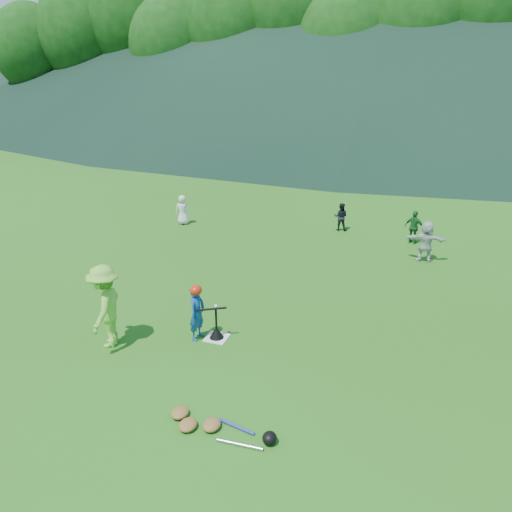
{
  "coord_description": "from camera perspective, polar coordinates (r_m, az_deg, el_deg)",
  "views": [
    {
      "loc": [
        3.68,
        -8.22,
        5.33
      ],
      "look_at": [
        0.0,
        2.5,
        0.9
      ],
      "focal_mm": 35.0,
      "sensor_mm": 36.0,
      "label": 1
    }
  ],
  "objects": [
    {
      "name": "fielder_c",
      "position": [
        16.26,
        17.62,
        3.14
      ],
      "size": [
        0.67,
        0.46,
        1.05
      ],
      "primitive_type": "imported",
      "rotation": [
        0.0,
        0.0,
        2.78
      ],
      "color": "#1A5924",
      "rests_on": "ground"
    },
    {
      "name": "outfield_fence",
      "position": [
        36.7,
        13.42,
        13.54
      ],
      "size": [
        70.07,
        0.08,
        1.33
      ],
      "color": "gray",
      "rests_on": "ground"
    },
    {
      "name": "fielder_a",
      "position": [
        17.6,
        -8.38,
        5.24
      ],
      "size": [
        0.59,
        0.49,
        1.03
      ],
      "primitive_type": "imported",
      "rotation": [
        0.0,
        0.0,
        3.51
      ],
      "color": "silver",
      "rests_on": "ground"
    },
    {
      "name": "home_plate",
      "position": [
        10.47,
        -4.51,
        -9.29
      ],
      "size": [
        0.45,
        0.45,
        0.02
      ],
      "primitive_type": "cube",
      "color": "silver",
      "rests_on": "ground"
    },
    {
      "name": "baseball",
      "position": [
        10.11,
        -4.63,
        -5.74
      ],
      "size": [
        0.08,
        0.08,
        0.08
      ],
      "primitive_type": "sphere",
      "color": "white",
      "rests_on": "batting_tee"
    },
    {
      "name": "equipment_pile",
      "position": [
        8.2,
        -5.12,
        -18.7
      ],
      "size": [
        1.8,
        0.56,
        0.19
      ],
      "color": "olive",
      "rests_on": "ground"
    },
    {
      "name": "adult_coach",
      "position": [
        10.26,
        -16.82,
        -5.53
      ],
      "size": [
        0.91,
        1.23,
        1.71
      ],
      "primitive_type": "imported",
      "rotation": [
        0.0,
        0.0,
        -1.3
      ],
      "color": "#79C73A",
      "rests_on": "ground"
    },
    {
      "name": "ground",
      "position": [
        10.47,
        -4.51,
        -9.34
      ],
      "size": [
        120.0,
        120.0,
        0.0
      ],
      "primitive_type": "plane",
      "color": "#295713",
      "rests_on": "ground"
    },
    {
      "name": "fielder_b",
      "position": [
        17.01,
        9.67,
        4.45
      ],
      "size": [
        0.48,
        0.38,
        0.95
      ],
      "primitive_type": "imported",
      "rotation": [
        0.0,
        0.0,
        3.2
      ],
      "color": "black",
      "rests_on": "ground"
    },
    {
      "name": "batter_gear",
      "position": [
        10.01,
        -6.74,
        -4.08
      ],
      "size": [
        0.71,
        0.33,
        0.53
      ],
      "color": "red",
      "rests_on": "ground"
    },
    {
      "name": "tree_line",
      "position": [
        42.29,
        15.64,
        24.55
      ],
      "size": [
        70.04,
        11.4,
        14.82
      ],
      "color": "#382314",
      "rests_on": "ground"
    },
    {
      "name": "batting_tee",
      "position": [
        10.41,
        -4.53,
        -8.73
      ],
      "size": [
        0.3,
        0.3,
        0.68
      ],
      "color": "black",
      "rests_on": "home_plate"
    },
    {
      "name": "batter_child",
      "position": [
        10.23,
        -6.76,
        -6.47
      ],
      "size": [
        0.33,
        0.45,
        1.17
      ],
      "primitive_type": "imported",
      "rotation": [
        0.0,
        0.0,
        1.46
      ],
      "color": "navy",
      "rests_on": "ground"
    },
    {
      "name": "fielder_d",
      "position": [
        14.86,
        18.85,
        1.6
      ],
      "size": [
        1.13,
        0.4,
        1.2
      ],
      "primitive_type": "imported",
      "rotation": [
        0.0,
        0.0,
        3.19
      ],
      "color": "silver",
      "rests_on": "ground"
    }
  ]
}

